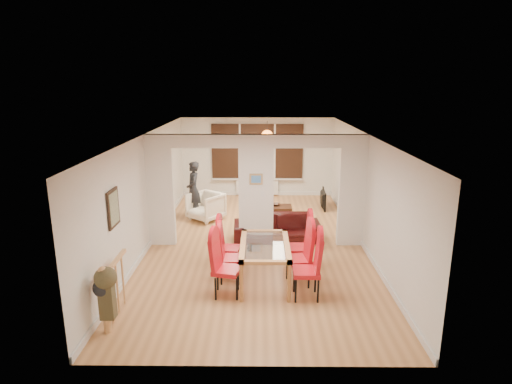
{
  "coord_description": "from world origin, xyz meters",
  "views": [
    {
      "loc": [
        0.08,
        -9.51,
        3.75
      ],
      "look_at": [
        -0.01,
        0.6,
        1.12
      ],
      "focal_mm": 30.0,
      "sensor_mm": 36.0,
      "label": 1
    }
  ],
  "objects_px": {
    "dining_chair_lb": "(231,255)",
    "bowl": "(276,204)",
    "television": "(321,199)",
    "dining_chair_la": "(227,266)",
    "dining_chair_rb": "(298,255)",
    "coffee_table": "(273,210)",
    "bottle": "(268,202)",
    "person": "(193,190)",
    "dining_table": "(265,263)",
    "dining_chair_rc": "(298,244)",
    "armchair": "(206,206)",
    "dining_chair_ra": "(306,267)",
    "dining_chair_lc": "(229,245)",
    "sofa": "(277,228)"
  },
  "relations": [
    {
      "from": "bottle",
      "to": "television",
      "type": "bearing_deg",
      "value": 24.8
    },
    {
      "from": "dining_chair_la",
      "to": "dining_chair_lb",
      "type": "xyz_separation_m",
      "value": [
        0.03,
        0.57,
        -0.04
      ]
    },
    {
      "from": "armchair",
      "to": "television",
      "type": "bearing_deg",
      "value": 57.53
    },
    {
      "from": "person",
      "to": "dining_chair_la",
      "type": "bearing_deg",
      "value": 2.58
    },
    {
      "from": "coffee_table",
      "to": "dining_chair_ra",
      "type": "bearing_deg",
      "value": -84.82
    },
    {
      "from": "dining_chair_lb",
      "to": "dining_chair_rb",
      "type": "xyz_separation_m",
      "value": [
        1.28,
        -0.11,
        0.05
      ]
    },
    {
      "from": "television",
      "to": "bowl",
      "type": "distance_m",
      "value": 1.52
    },
    {
      "from": "television",
      "to": "dining_chair_rb",
      "type": "bearing_deg",
      "value": 171.12
    },
    {
      "from": "dining_chair_lb",
      "to": "television",
      "type": "xyz_separation_m",
      "value": [
        2.4,
        4.94,
        -0.26
      ]
    },
    {
      "from": "dining_chair_lb",
      "to": "dining_chair_rc",
      "type": "relative_size",
      "value": 0.93
    },
    {
      "from": "dining_chair_la",
      "to": "bowl",
      "type": "distance_m",
      "value": 5.02
    },
    {
      "from": "dining_table",
      "to": "dining_chair_rc",
      "type": "distance_m",
      "value": 0.87
    },
    {
      "from": "dining_chair_lc",
      "to": "sofa",
      "type": "relative_size",
      "value": 0.5
    },
    {
      "from": "dining_chair_lb",
      "to": "bowl",
      "type": "relative_size",
      "value": 4.58
    },
    {
      "from": "coffee_table",
      "to": "bottle",
      "type": "height_order",
      "value": "bottle"
    },
    {
      "from": "dining_chair_la",
      "to": "television",
      "type": "height_order",
      "value": "dining_chair_la"
    },
    {
      "from": "dining_chair_lb",
      "to": "coffee_table",
      "type": "relative_size",
      "value": 0.98
    },
    {
      "from": "dining_table",
      "to": "dining_chair_rb",
      "type": "xyz_separation_m",
      "value": [
        0.63,
        -0.07,
        0.19
      ]
    },
    {
      "from": "dining_chair_rb",
      "to": "bottle",
      "type": "height_order",
      "value": "dining_chair_rb"
    },
    {
      "from": "person",
      "to": "dining_chair_rb",
      "type": "bearing_deg",
      "value": 19.17
    },
    {
      "from": "coffee_table",
      "to": "bowl",
      "type": "distance_m",
      "value": 0.19
    },
    {
      "from": "dining_table",
      "to": "person",
      "type": "bearing_deg",
      "value": 115.9
    },
    {
      "from": "dining_chair_la",
      "to": "coffee_table",
      "type": "relative_size",
      "value": 1.05
    },
    {
      "from": "armchair",
      "to": "television",
      "type": "distance_m",
      "value": 3.55
    },
    {
      "from": "dining_chair_ra",
      "to": "dining_table",
      "type": "bearing_deg",
      "value": 141.32
    },
    {
      "from": "dining_chair_la",
      "to": "dining_chair_ra",
      "type": "relative_size",
      "value": 0.98
    },
    {
      "from": "dining_table",
      "to": "dining_chair_lc",
      "type": "distance_m",
      "value": 0.93
    },
    {
      "from": "dining_chair_rb",
      "to": "coffee_table",
      "type": "bearing_deg",
      "value": 86.3
    },
    {
      "from": "dining_table",
      "to": "dining_chair_rb",
      "type": "relative_size",
      "value": 1.43
    },
    {
      "from": "dining_chair_la",
      "to": "television",
      "type": "relative_size",
      "value": 1.19
    },
    {
      "from": "coffee_table",
      "to": "dining_chair_la",
      "type": "bearing_deg",
      "value": -101.31
    },
    {
      "from": "armchair",
      "to": "bottle",
      "type": "height_order",
      "value": "armchair"
    },
    {
      "from": "dining_chair_rc",
      "to": "bowl",
      "type": "xyz_separation_m",
      "value": [
        -0.32,
        3.85,
        -0.29
      ]
    },
    {
      "from": "sofa",
      "to": "coffee_table",
      "type": "distance_m",
      "value": 2.03
    },
    {
      "from": "dining_chair_rc",
      "to": "sofa",
      "type": "bearing_deg",
      "value": 99.78
    },
    {
      "from": "bottle",
      "to": "dining_chair_rb",
      "type": "bearing_deg",
      "value": -83.42
    },
    {
      "from": "dining_chair_rc",
      "to": "dining_chair_la",
      "type": "bearing_deg",
      "value": -144.46
    },
    {
      "from": "dining_chair_rb",
      "to": "coffee_table",
      "type": "xyz_separation_m",
      "value": [
        -0.35,
        4.36,
        -0.45
      ]
    },
    {
      "from": "bowl",
      "to": "bottle",
      "type": "bearing_deg",
      "value": -151.25
    },
    {
      "from": "dining_chair_rc",
      "to": "armchair",
      "type": "height_order",
      "value": "dining_chair_rc"
    },
    {
      "from": "television",
      "to": "coffee_table",
      "type": "bearing_deg",
      "value": 118.89
    },
    {
      "from": "dining_chair_rc",
      "to": "bottle",
      "type": "bearing_deg",
      "value": 96.57
    },
    {
      "from": "television",
      "to": "coffee_table",
      "type": "relative_size",
      "value": 0.89
    },
    {
      "from": "armchair",
      "to": "bottle",
      "type": "xyz_separation_m",
      "value": [
        1.73,
        0.43,
        0.0
      ]
    },
    {
      "from": "dining_chair_rb",
      "to": "dining_table",
      "type": "bearing_deg",
      "value": 165.11
    },
    {
      "from": "dining_chair_lc",
      "to": "person",
      "type": "height_order",
      "value": "person"
    },
    {
      "from": "dining_chair_ra",
      "to": "dining_chair_rb",
      "type": "distance_m",
      "value": 0.54
    },
    {
      "from": "dining_chair_la",
      "to": "person",
      "type": "xyz_separation_m",
      "value": [
        -1.28,
        4.57,
        0.23
      ]
    },
    {
      "from": "dining_table",
      "to": "coffee_table",
      "type": "height_order",
      "value": "dining_table"
    },
    {
      "from": "dining_chair_la",
      "to": "dining_chair_rb",
      "type": "height_order",
      "value": "dining_chair_rb"
    }
  ]
}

